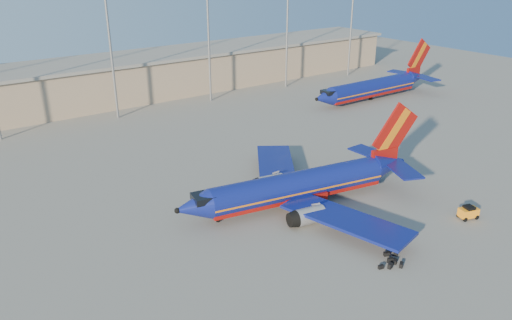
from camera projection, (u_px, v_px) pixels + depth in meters
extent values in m
plane|color=slate|center=(302.00, 203.00, 60.57)|extent=(220.00, 220.00, 0.00)
cube|color=gray|center=(162.00, 74.00, 107.85)|extent=(120.00, 15.00, 8.00)
cube|color=slate|center=(160.00, 55.00, 106.25)|extent=(122.00, 16.00, 0.60)
cylinder|color=gray|center=(110.00, 41.00, 86.91)|extent=(0.44, 0.44, 28.00)
cylinder|color=gray|center=(208.00, 31.00, 97.78)|extent=(0.44, 0.44, 28.00)
cylinder|color=gray|center=(287.00, 24.00, 108.65)|extent=(0.44, 0.44, 28.00)
cylinder|color=gray|center=(352.00, 17.00, 119.53)|extent=(0.44, 0.44, 28.00)
cylinder|color=navy|center=(297.00, 185.00, 59.31)|extent=(22.43, 7.46, 3.42)
cube|color=maroon|center=(297.00, 192.00, 59.65)|extent=(22.31, 6.82, 1.20)
cube|color=orange|center=(297.00, 187.00, 59.40)|extent=(22.44, 7.50, 0.20)
cone|color=navy|center=(193.00, 207.00, 54.15)|extent=(4.45, 4.08, 3.42)
cube|color=black|center=(203.00, 198.00, 54.29)|extent=(2.62, 2.77, 0.74)
cone|color=navy|center=(388.00, 164.00, 64.53)|extent=(5.36, 4.25, 3.42)
cube|color=maroon|center=(384.00, 156.00, 63.76)|extent=(3.91, 1.22, 2.03)
cube|color=maroon|center=(395.00, 131.00, 63.04)|extent=(6.72, 1.54, 7.37)
cube|color=orange|center=(394.00, 131.00, 62.97)|extent=(4.51, 1.22, 5.78)
cube|color=navy|center=(371.00, 153.00, 66.82)|extent=(2.91, 5.98, 0.20)
cube|color=navy|center=(402.00, 170.00, 61.57)|extent=(4.84, 6.53, 0.20)
cube|color=navy|center=(276.00, 166.00, 66.97)|extent=(11.95, 14.41, 0.32)
cube|color=navy|center=(346.00, 219.00, 53.38)|extent=(7.80, 15.00, 0.32)
cube|color=maroon|center=(300.00, 194.00, 59.97)|extent=(6.12, 4.57, 0.92)
cylinder|color=gray|center=(270.00, 183.00, 63.43)|extent=(3.63, 2.52, 1.94)
cylinder|color=gray|center=(310.00, 216.00, 55.40)|extent=(3.63, 2.52, 1.94)
cylinder|color=gray|center=(218.00, 218.00, 56.04)|extent=(0.26, 0.26, 1.02)
cylinder|color=black|center=(218.00, 220.00, 56.12)|extent=(0.62, 0.34, 0.59)
cylinder|color=black|center=(297.00, 191.00, 62.67)|extent=(0.86, 0.64, 0.78)
cylinder|color=black|center=(317.00, 207.00, 58.66)|extent=(0.86, 0.64, 0.78)
cylinder|color=navy|center=(372.00, 88.00, 102.58)|extent=(22.74, 3.66, 3.50)
cube|color=maroon|center=(371.00, 92.00, 102.92)|extent=(22.74, 3.00, 1.23)
cube|color=orange|center=(371.00, 89.00, 102.67)|extent=(22.75, 3.70, 0.21)
cone|color=navy|center=(324.00, 98.00, 95.39)|extent=(4.00, 3.53, 3.50)
cube|color=black|center=(329.00, 92.00, 95.71)|extent=(2.29, 2.48, 0.76)
cone|color=navy|center=(415.00, 77.00, 109.90)|extent=(4.95, 3.54, 3.50)
cube|color=maroon|center=(413.00, 72.00, 109.00)|extent=(3.98, 0.55, 2.08)
cube|color=maroon|center=(419.00, 56.00, 108.45)|extent=(6.95, 0.35, 7.55)
cube|color=orange|center=(418.00, 56.00, 108.35)|extent=(4.63, 0.43, 5.93)
cube|color=navy|center=(402.00, 73.00, 111.91)|extent=(4.00, 6.51, 0.21)
cube|color=navy|center=(426.00, 78.00, 107.08)|extent=(4.07, 6.53, 0.21)
cylinder|color=black|center=(371.00, 98.00, 103.39)|extent=(0.67, 0.67, 0.85)
cube|color=orange|center=(468.00, 212.00, 56.72)|extent=(2.37, 1.77, 1.01)
cube|color=black|center=(469.00, 208.00, 56.49)|extent=(1.29, 1.35, 0.35)
cylinder|color=black|center=(459.00, 215.00, 57.15)|extent=(0.55, 0.33, 0.52)
cylinder|color=black|center=(465.00, 220.00, 56.18)|extent=(0.55, 0.33, 0.52)
cylinder|color=black|center=(470.00, 213.00, 57.64)|extent=(0.55, 0.33, 0.52)
cylinder|color=black|center=(477.00, 217.00, 56.67)|extent=(0.55, 0.33, 0.52)
cube|color=black|center=(401.00, 265.00, 48.05)|extent=(0.70, 0.59, 0.45)
cube|color=black|center=(390.00, 266.00, 47.83)|extent=(0.59, 0.42, 0.53)
cube|color=black|center=(394.00, 261.00, 48.77)|extent=(0.53, 0.38, 0.37)
cube|color=black|center=(381.00, 267.00, 47.80)|extent=(0.61, 0.37, 0.39)
cube|color=black|center=(390.00, 260.00, 48.69)|extent=(0.63, 0.49, 0.53)
cube|color=black|center=(395.00, 262.00, 48.58)|extent=(0.65, 0.56, 0.40)
cube|color=black|center=(387.00, 254.00, 49.84)|extent=(0.70, 0.59, 0.41)
cube|color=black|center=(396.00, 253.00, 49.98)|extent=(0.75, 0.66, 0.51)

